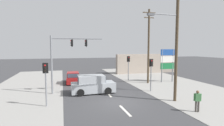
{
  "coord_description": "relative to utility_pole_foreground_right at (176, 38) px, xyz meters",
  "views": [
    {
      "loc": [
        -4.49,
        -14.1,
        4.72
      ],
      "look_at": [
        0.69,
        4.0,
        3.12
      ],
      "focal_mm": 28.0,
      "sensor_mm": 36.0,
      "label": 1
    }
  ],
  "objects": [
    {
      "name": "hatchback_receding_far",
      "position": [
        -8.15,
        10.67,
        -4.9
      ],
      "size": [
        1.94,
        3.72,
        1.53
      ],
      "color": "maroon",
      "rests_on": "ground"
    },
    {
      "name": "lane_dash_mid",
      "position": [
        -4.99,
        3.97,
        -5.6
      ],
      "size": [
        0.2,
        2.4,
        0.01
      ],
      "primitive_type": "cube",
      "color": "silver",
      "rests_on": "ground"
    },
    {
      "name": "ground_plane",
      "position": [
        -4.99,
        0.97,
        -5.6
      ],
      "size": [
        140.0,
        140.0,
        0.0
      ],
      "primitive_type": "plane",
      "color": "#3A3A3D"
    },
    {
      "name": "kerb_left_verge",
      "position": [
        -13.49,
        4.97,
        -5.59
      ],
      "size": [
        8.0,
        40.0,
        0.02
      ],
      "primitive_type": "cube",
      "color": "gray",
      "rests_on": "ground"
    },
    {
      "name": "pedestal_signal_far_median",
      "position": [
        -0.15,
        10.71,
        -3.18
      ],
      "size": [
        0.44,
        0.3,
        3.56
      ],
      "color": "slate",
      "rests_on": "ground"
    },
    {
      "name": "utility_pole_foreground_right",
      "position": [
        0.0,
        0.0,
        0.0
      ],
      "size": [
        3.78,
        0.36,
        10.46
      ],
      "color": "#4C3D2B",
      "rests_on": "ground"
    },
    {
      "name": "traffic_signal_mast",
      "position": [
        -9.25,
        5.49,
        -1.45
      ],
      "size": [
        5.27,
        0.66,
        6.0
      ],
      "color": "slate",
      "rests_on": "ground"
    },
    {
      "name": "utility_pole_midground_right",
      "position": [
        1.63,
        7.98,
        -0.45
      ],
      "size": [
        1.8,
        0.26,
        9.82
      ],
      "color": "#4C3D2B",
      "rests_on": "ground"
    },
    {
      "name": "lane_dash_far",
      "position": [
        -4.99,
        8.97,
        -5.6
      ],
      "size": [
        0.2,
        2.4,
        0.01
      ],
      "primitive_type": "cube",
      "color": "silver",
      "rests_on": "ground"
    },
    {
      "name": "shopping_plaza_sign",
      "position": [
        4.55,
        7.94,
        -2.62
      ],
      "size": [
        2.1,
        0.16,
        4.6
      ],
      "color": "slate",
      "rests_on": "ground"
    },
    {
      "name": "pedestrian_at_kerb",
      "position": [
        0.02,
        -2.79,
        -4.67
      ],
      "size": [
        0.53,
        0.33,
        1.63
      ],
      "color": "#47423D",
      "rests_on": "ground"
    },
    {
      "name": "kerb_right_verge",
      "position": [
        4.01,
        2.97,
        -5.59
      ],
      "size": [
        10.0,
        44.0,
        0.02
      ],
      "primitive_type": "cube",
      "color": "gray",
      "rests_on": "ground"
    },
    {
      "name": "lane_dash_near",
      "position": [
        -4.99,
        -1.03,
        -5.6
      ],
      "size": [
        0.2,
        2.4,
        0.01
      ],
      "primitive_type": "cube",
      "color": "silver",
      "rests_on": "ground"
    },
    {
      "name": "shopfront_wall_far",
      "position": [
        6.01,
        16.97,
        -3.8
      ],
      "size": [
        12.0,
        1.0,
        3.6
      ],
      "primitive_type": "cube",
      "color": "#A39384",
      "rests_on": "ground"
    },
    {
      "name": "suv_kerbside_parked",
      "position": [
        -6.48,
        4.79,
        -4.72
      ],
      "size": [
        4.54,
        2.06,
        1.9
      ],
      "color": "#A3A8AD",
      "rests_on": "ground"
    },
    {
      "name": "pedestal_signal_right_kerb",
      "position": [
        -0.19,
        3.83,
        -3.18
      ],
      "size": [
        0.44,
        0.29,
        3.56
      ],
      "color": "slate",
      "rests_on": "ground"
    },
    {
      "name": "pedestal_signal_left_kerb",
      "position": [
        -10.79,
        1.58,
        -3.18
      ],
      "size": [
        0.44,
        0.31,
        3.56
      ],
      "color": "slate",
      "rests_on": "ground"
    }
  ]
}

